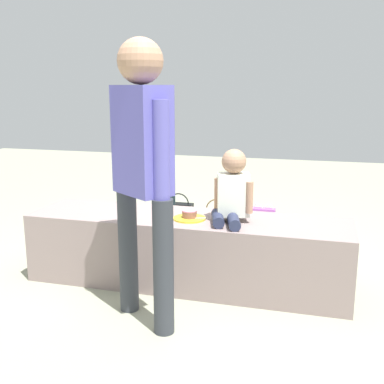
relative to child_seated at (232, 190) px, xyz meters
name	(u,v)px	position (x,y,z in m)	size (l,w,h in m)	color
ground_plane	(187,282)	(-0.32, 0.03, -0.70)	(12.00, 12.00, 0.00)	#9B9E83
concrete_ledge	(187,250)	(-0.32, 0.03, -0.46)	(2.22, 0.56, 0.48)	gray
child_seated	(232,190)	(0.00, 0.00, 0.00)	(0.29, 0.34, 0.48)	#282F4B
adult_standing	(143,158)	(-0.40, -0.57, 0.28)	(0.41, 0.35, 1.62)	#32353D
cake_plate	(189,216)	(-0.29, -0.02, -0.19)	(0.22, 0.22, 0.07)	yellow
gift_bag	(263,221)	(0.06, 1.27, -0.57)	(0.22, 0.09, 0.30)	#B259BF
railing_post	(169,186)	(-0.73, 0.90, -0.20)	(0.36, 0.36, 1.29)	black
water_bottle_near_gift	(117,222)	(-1.28, 0.96, -0.59)	(0.07, 0.07, 0.24)	silver
water_bottle_far_side	(105,231)	(-1.29, 0.73, -0.61)	(0.07, 0.07, 0.19)	silver
cake_box_white	(317,239)	(0.56, 1.11, -0.64)	(0.30, 0.29, 0.12)	white
handbag_black_leather	(179,214)	(-0.78, 1.35, -0.58)	(0.28, 0.11, 0.33)	black
handbag_brown_canvas	(217,219)	(-0.39, 1.33, -0.59)	(0.31, 0.14, 0.30)	brown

